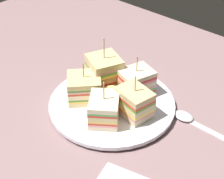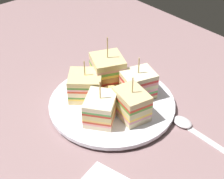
{
  "view_description": "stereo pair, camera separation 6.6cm",
  "coord_description": "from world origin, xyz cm",
  "px_view_note": "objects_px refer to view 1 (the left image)",
  "views": [
    {
      "loc": [
        -35.34,
        39.33,
        44.33
      ],
      "look_at": [
        0.0,
        0.0,
        4.44
      ],
      "focal_mm": 54.56,
      "sensor_mm": 36.0,
      "label": 1
    },
    {
      "loc": [
        -39.97,
        34.61,
        44.33
      ],
      "look_at": [
        0.0,
        0.0,
        4.44
      ],
      "focal_mm": 54.56,
      "sensor_mm": 36.0,
      "label": 2
    }
  ],
  "objects_px": {
    "sandwich_wedge_2": "(104,109)",
    "spoon": "(191,120)",
    "sandwich_wedge_4": "(136,82)",
    "sandwich_wedge_0": "(104,72)",
    "plate": "(112,104)",
    "sandwich_wedge_1": "(85,88)",
    "sandwich_wedge_3": "(135,102)",
    "chip_pile": "(110,97)"
  },
  "relations": [
    {
      "from": "spoon",
      "to": "plate",
      "type": "bearing_deg",
      "value": 25.12
    },
    {
      "from": "chip_pile",
      "to": "spoon",
      "type": "relative_size",
      "value": 0.47
    },
    {
      "from": "sandwich_wedge_2",
      "to": "sandwich_wedge_4",
      "type": "bearing_deg",
      "value": -33.09
    },
    {
      "from": "sandwich_wedge_1",
      "to": "sandwich_wedge_2",
      "type": "xyz_separation_m",
      "value": [
        -0.07,
        0.02,
        -0.0
      ]
    },
    {
      "from": "sandwich_wedge_0",
      "to": "sandwich_wedge_2",
      "type": "bearing_deg",
      "value": -23.87
    },
    {
      "from": "sandwich_wedge_4",
      "to": "spoon",
      "type": "xyz_separation_m",
      "value": [
        -0.12,
        -0.02,
        -0.04
      ]
    },
    {
      "from": "plate",
      "to": "chip_pile",
      "type": "height_order",
      "value": "chip_pile"
    },
    {
      "from": "sandwich_wedge_0",
      "to": "sandwich_wedge_3",
      "type": "distance_m",
      "value": 0.11
    },
    {
      "from": "plate",
      "to": "sandwich_wedge_3",
      "type": "bearing_deg",
      "value": -177.34
    },
    {
      "from": "sandwich_wedge_1",
      "to": "plate",
      "type": "bearing_deg",
      "value": -16.61
    },
    {
      "from": "sandwich_wedge_0",
      "to": "chip_pile",
      "type": "relative_size",
      "value": 1.7
    },
    {
      "from": "sandwich_wedge_4",
      "to": "chip_pile",
      "type": "relative_size",
      "value": 1.32
    },
    {
      "from": "sandwich_wedge_1",
      "to": "sandwich_wedge_2",
      "type": "relative_size",
      "value": 1.02
    },
    {
      "from": "plate",
      "to": "sandwich_wedge_4",
      "type": "height_order",
      "value": "sandwich_wedge_4"
    },
    {
      "from": "plate",
      "to": "sandwich_wedge_0",
      "type": "bearing_deg",
      "value": -31.62
    },
    {
      "from": "sandwich_wedge_1",
      "to": "sandwich_wedge_3",
      "type": "relative_size",
      "value": 1.0
    },
    {
      "from": "sandwich_wedge_3",
      "to": "sandwich_wedge_4",
      "type": "relative_size",
      "value": 0.99
    },
    {
      "from": "sandwich_wedge_2",
      "to": "sandwich_wedge_3",
      "type": "bearing_deg",
      "value": -67.5
    },
    {
      "from": "sandwich_wedge_3",
      "to": "sandwich_wedge_4",
      "type": "distance_m",
      "value": 0.06
    },
    {
      "from": "sandwich_wedge_1",
      "to": "chip_pile",
      "type": "bearing_deg",
      "value": -23.81
    },
    {
      "from": "sandwich_wedge_0",
      "to": "sandwich_wedge_1",
      "type": "relative_size",
      "value": 1.3
    },
    {
      "from": "sandwich_wedge_3",
      "to": "chip_pile",
      "type": "relative_size",
      "value": 1.31
    },
    {
      "from": "sandwich_wedge_3",
      "to": "sandwich_wedge_2",
      "type": "bearing_deg",
      "value": 71.16
    },
    {
      "from": "plate",
      "to": "sandwich_wedge_0",
      "type": "height_order",
      "value": "sandwich_wedge_0"
    },
    {
      "from": "sandwich_wedge_2",
      "to": "chip_pile",
      "type": "bearing_deg",
      "value": -7.37
    },
    {
      "from": "sandwich_wedge_1",
      "to": "sandwich_wedge_2",
      "type": "bearing_deg",
      "value": -63.45
    },
    {
      "from": "sandwich_wedge_1",
      "to": "sandwich_wedge_3",
      "type": "xyz_separation_m",
      "value": [
        -0.1,
        -0.03,
        0.0
      ]
    },
    {
      "from": "plate",
      "to": "spoon",
      "type": "distance_m",
      "value": 0.16
    },
    {
      "from": "sandwich_wedge_2",
      "to": "sandwich_wedge_3",
      "type": "relative_size",
      "value": 0.98
    },
    {
      "from": "sandwich_wedge_0",
      "to": "sandwich_wedge_2",
      "type": "xyz_separation_m",
      "value": [
        -0.07,
        0.08,
        -0.01
      ]
    },
    {
      "from": "chip_pile",
      "to": "sandwich_wedge_2",
      "type": "bearing_deg",
      "value": 119.94
    },
    {
      "from": "sandwich_wedge_0",
      "to": "spoon",
      "type": "height_order",
      "value": "sandwich_wedge_0"
    },
    {
      "from": "sandwich_wedge_2",
      "to": "spoon",
      "type": "distance_m",
      "value": 0.17
    },
    {
      "from": "plate",
      "to": "sandwich_wedge_1",
      "type": "distance_m",
      "value": 0.06
    },
    {
      "from": "sandwich_wedge_1",
      "to": "sandwich_wedge_4",
      "type": "bearing_deg",
      "value": 3.92
    },
    {
      "from": "chip_pile",
      "to": "sandwich_wedge_3",
      "type": "bearing_deg",
      "value": -169.8
    },
    {
      "from": "sandwich_wedge_3",
      "to": "spoon",
      "type": "height_order",
      "value": "sandwich_wedge_3"
    },
    {
      "from": "sandwich_wedge_3",
      "to": "spoon",
      "type": "relative_size",
      "value": 0.61
    },
    {
      "from": "plate",
      "to": "sandwich_wedge_1",
      "type": "height_order",
      "value": "sandwich_wedge_1"
    },
    {
      "from": "plate",
      "to": "sandwich_wedge_0",
      "type": "xyz_separation_m",
      "value": [
        0.05,
        -0.03,
        0.04
      ]
    },
    {
      "from": "sandwich_wedge_0",
      "to": "sandwich_wedge_4",
      "type": "height_order",
      "value": "sandwich_wedge_0"
    },
    {
      "from": "sandwich_wedge_0",
      "to": "sandwich_wedge_2",
      "type": "distance_m",
      "value": 0.11
    }
  ]
}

